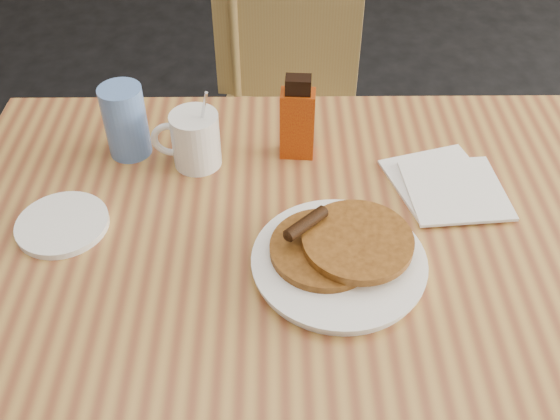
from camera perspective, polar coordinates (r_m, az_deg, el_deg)
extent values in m
cube|color=#B0813E|center=(1.08, 1.05, -2.26)|extent=(1.23, 0.84, 0.04)
cube|color=#9B8149|center=(1.09, 1.04, -2.81)|extent=(1.27, 0.88, 0.02)
cylinder|color=#9B8149|center=(1.67, 19.32, -3.44)|extent=(0.04, 0.04, 0.71)
cube|color=#9B8149|center=(1.77, 0.54, 6.56)|extent=(0.47, 0.47, 0.04)
cube|color=#9B8149|center=(1.80, 0.65, 16.44)|extent=(0.42, 0.10, 0.45)
cylinder|color=#9B8149|center=(1.81, -4.88, -2.51)|extent=(0.04, 0.04, 0.42)
cylinder|color=#9B8149|center=(2.05, 5.23, 4.10)|extent=(0.04, 0.04, 0.42)
cylinder|color=white|center=(1.00, 5.39, -4.83)|extent=(0.27, 0.27, 0.02)
cylinder|color=white|center=(1.00, 5.42, -4.56)|extent=(0.28, 0.28, 0.01)
cylinder|color=brown|center=(1.00, 4.02, -3.57)|extent=(0.17, 0.17, 0.01)
cylinder|color=brown|center=(1.00, 7.11, -2.80)|extent=(0.18, 0.18, 0.01)
cylinder|color=black|center=(0.99, 2.39, -1.23)|extent=(0.07, 0.07, 0.02)
cylinder|color=white|center=(1.18, -7.70, 6.38)|extent=(0.09, 0.09, 0.11)
torus|color=white|center=(1.18, -9.98, 6.36)|extent=(0.07, 0.01, 0.07)
cylinder|color=black|center=(1.15, -7.91, 8.18)|extent=(0.08, 0.08, 0.01)
cylinder|color=silver|center=(1.15, -7.23, 7.88)|extent=(0.04, 0.04, 0.16)
cube|color=maroon|center=(1.18, 1.60, 7.86)|extent=(0.07, 0.04, 0.14)
cube|color=black|center=(1.13, 1.68, 11.36)|extent=(0.05, 0.03, 0.03)
cube|color=white|center=(1.19, 14.37, 2.61)|extent=(0.22, 0.22, 0.01)
cube|color=white|center=(1.17, 15.71, 1.77)|extent=(0.19, 0.19, 0.01)
cylinder|color=#5780CD|center=(1.22, -13.95, 7.89)|extent=(0.08, 0.08, 0.14)
cylinder|color=white|center=(1.13, -19.27, -1.23)|extent=(0.19, 0.19, 0.01)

